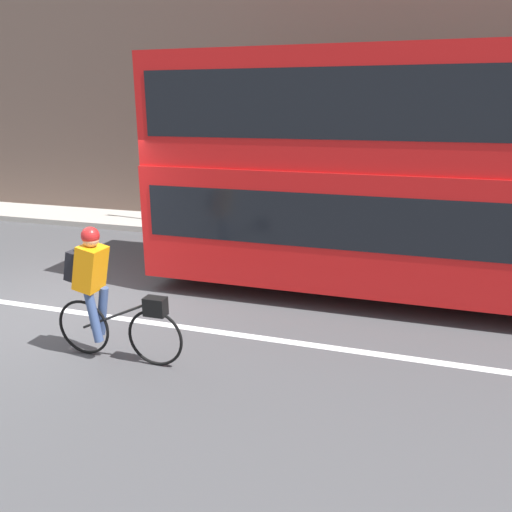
{
  "coord_description": "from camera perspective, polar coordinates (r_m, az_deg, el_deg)",
  "views": [
    {
      "loc": [
        5.25,
        -5.83,
        3.02
      ],
      "look_at": [
        3.27,
        0.49,
        1.01
      ],
      "focal_mm": 35.0,
      "sensor_mm": 36.0,
      "label": 1
    }
  ],
  "objects": [
    {
      "name": "sidewalk_curb",
      "position": [
        12.87,
        -7.2,
        3.52
      ],
      "size": [
        60.0,
        1.64,
        0.14
      ],
      "color": "#A8A399",
      "rests_on": "ground_plane"
    },
    {
      "name": "cyclist_on_bike",
      "position": [
        6.27,
        -17.17,
        -3.74
      ],
      "size": [
        1.71,
        0.32,
        1.67
      ],
      "color": "black",
      "rests_on": "ground_plane"
    },
    {
      "name": "road_center_line",
      "position": [
        8.43,
        -22.87,
        -5.48
      ],
      "size": [
        50.0,
        0.14,
        0.01
      ],
      "primitive_type": "cube",
      "color": "silver",
      "rests_on": "ground_plane"
    },
    {
      "name": "street_sign_post",
      "position": [
        12.97,
        -11.57,
        10.0
      ],
      "size": [
        0.36,
        0.09,
        2.5
      ],
      "color": "#59595B",
      "rests_on": "sidewalk_curb"
    },
    {
      "name": "ground_plane",
      "position": [
        8.4,
        -23.02,
        -5.59
      ],
      "size": [
        80.0,
        80.0,
        0.0
      ],
      "primitive_type": "plane",
      "color": "#424244"
    },
    {
      "name": "bus",
      "position": [
        8.25,
        20.31,
        9.45
      ],
      "size": [
        9.03,
        2.47,
        3.79
      ],
      "color": "black",
      "rests_on": "ground_plane"
    },
    {
      "name": "building_facade",
      "position": [
        13.47,
        -6.06,
        21.74
      ],
      "size": [
        60.0,
        0.3,
        8.35
      ],
      "color": "brown",
      "rests_on": "ground_plane"
    },
    {
      "name": "trash_bin",
      "position": [
        11.56,
        14.28,
        4.56
      ],
      "size": [
        0.47,
        0.47,
        1.03
      ],
      "color": "#194C23",
      "rests_on": "sidewalk_curb"
    }
  ]
}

